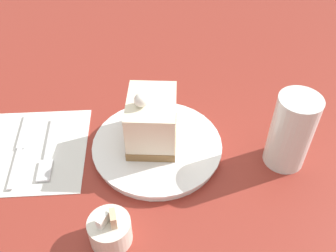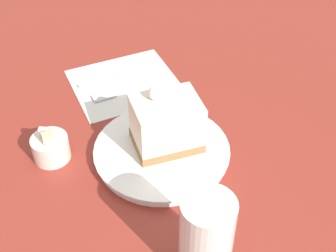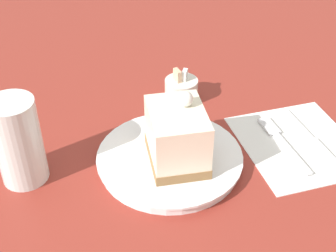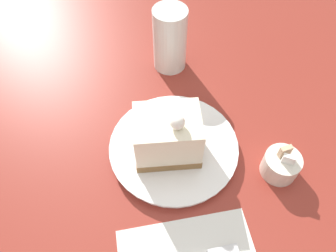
{
  "view_description": "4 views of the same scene",
  "coord_description": "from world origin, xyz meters",
  "px_view_note": "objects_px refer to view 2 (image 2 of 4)",
  "views": [
    {
      "loc": [
        -0.03,
        0.48,
        0.49
      ],
      "look_at": [
        0.0,
        0.04,
        0.07
      ],
      "focal_mm": 40.0,
      "sensor_mm": 36.0,
      "label": 1
    },
    {
      "loc": [
        -0.51,
        0.18,
        0.56
      ],
      "look_at": [
        0.01,
        0.02,
        0.08
      ],
      "focal_mm": 50.0,
      "sensor_mm": 36.0,
      "label": 2
    },
    {
      "loc": [
        -0.06,
        -0.51,
        0.49
      ],
      "look_at": [
        0.02,
        0.03,
        0.08
      ],
      "focal_mm": 50.0,
      "sensor_mm": 36.0,
      "label": 3
    },
    {
      "loc": [
        0.33,
        0.01,
        0.5
      ],
      "look_at": [
        0.01,
        0.02,
        0.05
      ],
      "focal_mm": 35.0,
      "sensor_mm": 36.0,
      "label": 4
    }
  ],
  "objects_px": {
    "plate": "(162,152)",
    "knife": "(128,73)",
    "cake_slice": "(167,123)",
    "sugar_bowl": "(51,148)",
    "fork": "(123,90)",
    "drinking_glass": "(206,239)"
  },
  "relations": [
    {
      "from": "plate",
      "to": "knife",
      "type": "bearing_deg",
      "value": 0.72
    },
    {
      "from": "cake_slice",
      "to": "sugar_bowl",
      "type": "xyz_separation_m",
      "value": [
        0.04,
        0.19,
        -0.04
      ]
    },
    {
      "from": "cake_slice",
      "to": "fork",
      "type": "distance_m",
      "value": 0.19
    },
    {
      "from": "fork",
      "to": "sugar_bowl",
      "type": "relative_size",
      "value": 2.37
    },
    {
      "from": "plate",
      "to": "drinking_glass",
      "type": "bearing_deg",
      "value": 179.19
    },
    {
      "from": "cake_slice",
      "to": "knife",
      "type": "xyz_separation_m",
      "value": [
        0.24,
        0.01,
        -0.06
      ]
    },
    {
      "from": "plate",
      "to": "cake_slice",
      "type": "height_order",
      "value": "cake_slice"
    },
    {
      "from": "plate",
      "to": "fork",
      "type": "relative_size",
      "value": 1.49
    },
    {
      "from": "fork",
      "to": "knife",
      "type": "xyz_separation_m",
      "value": [
        0.06,
        -0.02,
        -0.0
      ]
    },
    {
      "from": "plate",
      "to": "cake_slice",
      "type": "bearing_deg",
      "value": -49.53
    },
    {
      "from": "fork",
      "to": "drinking_glass",
      "type": "distance_m",
      "value": 0.41
    },
    {
      "from": "plate",
      "to": "knife",
      "type": "height_order",
      "value": "plate"
    },
    {
      "from": "plate",
      "to": "drinking_glass",
      "type": "distance_m",
      "value": 0.23
    },
    {
      "from": "plate",
      "to": "sugar_bowl",
      "type": "relative_size",
      "value": 3.55
    },
    {
      "from": "plate",
      "to": "drinking_glass",
      "type": "height_order",
      "value": "drinking_glass"
    },
    {
      "from": "plate",
      "to": "knife",
      "type": "relative_size",
      "value": 1.27
    },
    {
      "from": "cake_slice",
      "to": "knife",
      "type": "height_order",
      "value": "cake_slice"
    },
    {
      "from": "plate",
      "to": "sugar_bowl",
      "type": "bearing_deg",
      "value": 74.57
    },
    {
      "from": "cake_slice",
      "to": "knife",
      "type": "relative_size",
      "value": 0.62
    },
    {
      "from": "fork",
      "to": "knife",
      "type": "distance_m",
      "value": 0.06
    },
    {
      "from": "plate",
      "to": "cake_slice",
      "type": "xyz_separation_m",
      "value": [
        0.01,
        -0.01,
        0.05
      ]
    },
    {
      "from": "knife",
      "to": "drinking_glass",
      "type": "bearing_deg",
      "value": 170.05
    }
  ]
}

